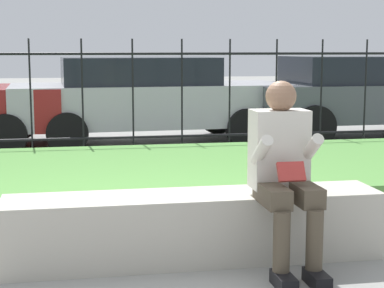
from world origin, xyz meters
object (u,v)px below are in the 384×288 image
Objects in this scene: person_seated_reader at (284,167)px; car_parked_right at (362,94)px; car_parked_center at (147,97)px; stone_bench at (195,231)px.

car_parked_right is (3.41, 6.04, 0.03)m from person_seated_reader.
car_parked_center is 1.08× the size of car_parked_right.
car_parked_center is at bearing 86.70° from stone_bench.
stone_bench is 0.79m from person_seated_reader.
car_parked_center is (-0.22, 6.08, 0.02)m from person_seated_reader.
person_seated_reader is 6.93m from car_parked_right.
stone_bench is at bearing -95.89° from car_parked_center.
car_parked_right reaches higher than stone_bench.
car_parked_right is (3.97, 5.76, 0.52)m from stone_bench.
stone_bench is 2.08× the size of person_seated_reader.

